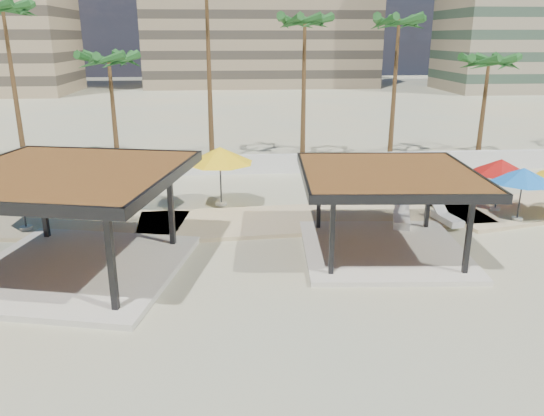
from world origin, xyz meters
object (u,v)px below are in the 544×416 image
Objects in this scene: umbrella_a at (18,176)px; lounger_b at (401,219)px; pavilion_west at (70,213)px; umbrella_c at (501,166)px; lounger_c at (447,218)px; pavilion_central at (386,204)px.

umbrella_a reaches higher than lounger_b.
umbrella_a is (-3.24, 4.31, 0.29)m from pavilion_west.
umbrella_c is at bearing 29.14° from pavilion_west.
lounger_b is at bearing 79.24° from lounger_c.
pavilion_west is 19.01m from umbrella_c.
pavilion_west reaches higher than lounger_b.
umbrella_a is at bearing 77.62° from lounger_c.
pavilion_west is 2.50× the size of umbrella_c.
lounger_b is at bearing -1.96° from umbrella_a.
lounger_b is at bearing 29.02° from pavilion_west.
pavilion_central is at bearing 116.33° from lounger_c.
pavilion_central is 0.77× the size of pavilion_west.
umbrella_a is (-14.79, 3.34, 0.58)m from pavilion_central.
pavilion_west is at bearing -53.06° from umbrella_a.
lounger_c is (18.49, -0.57, -2.21)m from umbrella_a.
umbrella_c is (21.51, 0.93, -0.25)m from umbrella_a.
umbrella_a is 1.77× the size of lounger_b.
lounger_b is at bearing -163.71° from umbrella_c.
pavilion_west reaches higher than umbrella_c.
lounger_c is at bearing -72.91° from lounger_b.
pavilion_central is at bearing 167.06° from lounger_b.
pavilion_central is at bearing -147.54° from umbrella_c.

